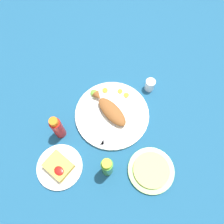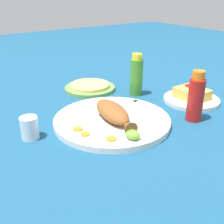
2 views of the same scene
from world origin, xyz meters
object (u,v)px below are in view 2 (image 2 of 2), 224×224
(fried_fish, at_px, (113,113))
(fork_near, at_px, (121,106))
(hot_sauce_bottle_green, at_px, (136,76))
(main_plate, at_px, (112,120))
(fork_far, at_px, (134,109))
(hot_sauce_bottle_red, at_px, (196,98))
(side_plate_fries, at_px, (191,100))
(salt_cup, at_px, (30,129))
(tortilla_plate, at_px, (90,88))

(fried_fish, xyz_separation_m, fork_near, (0.06, -0.08, -0.02))
(fork_near, bearing_deg, hot_sauce_bottle_green, 26.50)
(main_plate, distance_m, hot_sauce_bottle_green, 0.28)
(fork_far, bearing_deg, hot_sauce_bottle_red, -90.44)
(main_plate, height_order, hot_sauce_bottle_red, hot_sauce_bottle_red)
(fork_near, distance_m, side_plate_fries, 0.28)
(salt_cup, relative_size, side_plate_fries, 0.32)
(hot_sauce_bottle_green, relative_size, tortilla_plate, 0.79)
(main_plate, distance_m, salt_cup, 0.25)
(tortilla_plate, bearing_deg, side_plate_fries, -143.34)
(salt_cup, bearing_deg, fried_fish, -105.00)
(hot_sauce_bottle_green, bearing_deg, salt_cup, 101.93)
(salt_cup, relative_size, tortilla_plate, 0.31)
(fried_fish, bearing_deg, fork_near, -39.45)
(fork_far, xyz_separation_m, tortilla_plate, (0.30, -0.01, -0.01))
(hot_sauce_bottle_red, xyz_separation_m, salt_cup, (0.19, 0.47, -0.05))
(fork_near, bearing_deg, fried_fish, -148.57)
(fork_far, bearing_deg, fried_fish, 146.51)
(main_plate, bearing_deg, hot_sauce_bottle_green, -55.50)
(fried_fish, xyz_separation_m, hot_sauce_bottle_green, (0.16, -0.23, 0.04))
(fried_fish, bearing_deg, main_plate, 0.00)
(fork_near, relative_size, hot_sauce_bottle_green, 1.13)
(main_plate, relative_size, hot_sauce_bottle_green, 2.23)
(main_plate, xyz_separation_m, fork_near, (0.05, -0.08, 0.01))
(main_plate, distance_m, hot_sauce_bottle_red, 0.27)
(fork_near, distance_m, tortilla_plate, 0.25)
(fried_fish, distance_m, side_plate_fries, 0.35)
(fork_near, distance_m, salt_cup, 0.32)
(fried_fish, distance_m, salt_cup, 0.25)
(main_plate, relative_size, salt_cup, 5.63)
(fork_far, xyz_separation_m, hot_sauce_bottle_green, (0.15, -0.13, 0.06))
(fork_far, height_order, hot_sauce_bottle_red, hot_sauce_bottle_red)
(fried_fish, distance_m, hot_sauce_bottle_red, 0.26)
(hot_sauce_bottle_green, bearing_deg, fork_near, 124.18)
(fried_fish, height_order, hot_sauce_bottle_red, hot_sauce_bottle_red)
(fork_near, bearing_deg, fork_far, -76.64)
(fork_near, height_order, salt_cup, salt_cup)
(fried_fish, distance_m, fork_near, 0.10)
(side_plate_fries, xyz_separation_m, tortilla_plate, (0.33, 0.24, 0.00))
(side_plate_fries, bearing_deg, fork_far, 83.16)
(hot_sauce_bottle_green, distance_m, tortilla_plate, 0.21)
(side_plate_fries, bearing_deg, salt_cup, 82.59)
(salt_cup, bearing_deg, fork_far, -97.83)
(fried_fish, relative_size, fork_near, 1.24)
(fork_near, xyz_separation_m, salt_cup, (0.00, 0.32, 0.01))
(main_plate, xyz_separation_m, side_plate_fries, (-0.02, -0.35, -0.00))
(fork_far, height_order, salt_cup, salt_cup)
(main_plate, height_order, tortilla_plate, main_plate)
(fried_fish, bearing_deg, hot_sauce_bottle_red, -106.30)
(fork_far, bearing_deg, fork_near, 66.94)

